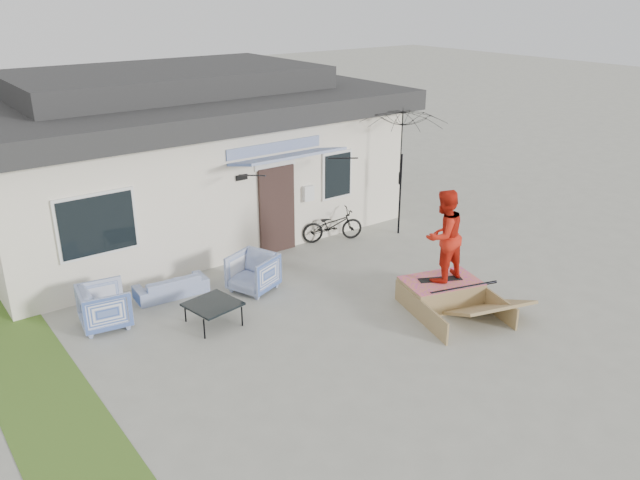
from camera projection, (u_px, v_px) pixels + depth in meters
ground at (366, 339)px, 11.65m from camera, size 90.00×90.00×0.00m
grass_strip at (37, 387)px, 10.27m from camera, size 1.40×8.00×0.01m
house at (171, 150)px, 16.91m from camera, size 10.80×8.49×4.10m
loveseat at (171, 283)px, 13.21m from camera, size 1.51×0.54×0.58m
armchair_left at (104, 304)px, 11.96m from camera, size 0.93×0.98×0.89m
armchair_right at (253, 271)px, 13.39m from camera, size 1.07×1.10×0.88m
coffee_table at (213, 313)px, 12.11m from camera, size 1.02×1.02×0.43m
bicycle at (332, 222)px, 16.00m from camera, size 1.66×1.03×1.00m
patio_umbrella at (401, 168)px, 16.02m from camera, size 2.60×2.49×2.20m
skate_ramp at (441, 292)px, 12.89m from camera, size 1.96×2.31×0.50m
skateboard at (440, 279)px, 12.83m from camera, size 0.88×0.58×0.05m
skater at (444, 234)px, 12.48m from camera, size 0.94×0.74×1.86m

